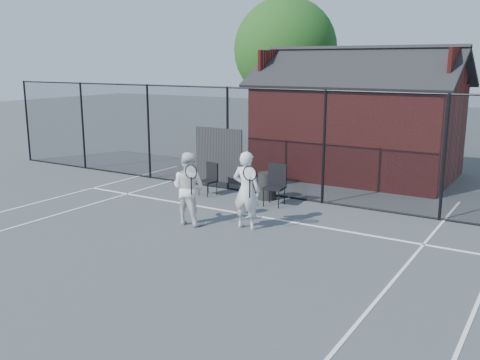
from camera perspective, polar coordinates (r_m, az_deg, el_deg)
The scene contains 10 objects.
ground at distance 10.78m, azimuth -6.91°, elevation -7.57°, with size 80.00×80.00×0.00m, color #474E52.
court_lines at distance 9.86m, azimuth -11.77°, elevation -9.69°, with size 11.02×18.00×0.01m.
fence at distance 14.68m, azimuth 4.23°, elevation 3.70°, with size 22.04×3.00×3.00m.
clubhouse at distance 17.99m, azimuth 12.48°, elevation 5.57°, with size 6.50×4.36×4.19m.
tree_left at distance 23.99m, azimuth 4.87°, elevation 13.66°, with size 4.48×4.48×6.44m.
player_front at distance 11.91m, azimuth 0.70°, elevation -1.09°, with size 0.80×0.60×1.76m.
player_back at distance 12.32m, azimuth -5.52°, elevation -0.88°, with size 0.92×0.68×1.69m.
chair_left at distance 15.02m, azimuth -3.47°, elevation 0.03°, with size 0.43×0.45×0.90m, color black.
chair_right at distance 13.92m, azimuth 3.67°, elevation -0.64°, with size 0.51×0.53×1.05m, color black.
waste_bin at distance 14.61m, azimuth 2.91°, elevation -0.64°, with size 0.50×0.50×0.73m, color #252525.
Camera 1 is at (6.38, -7.88, 3.68)m, focal length 40.00 mm.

